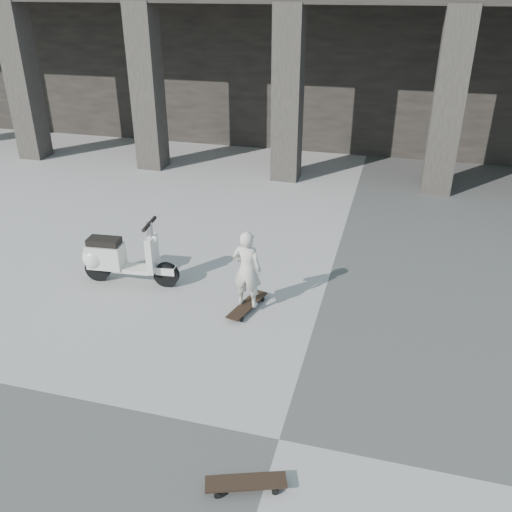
% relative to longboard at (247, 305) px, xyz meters
% --- Properties ---
extents(ground, '(90.00, 90.00, 0.00)m').
position_rel_longboard_xyz_m(ground, '(1.04, -2.39, -0.07)').
color(ground, '#454543').
rests_on(ground, ground).
extents(colonnade, '(28.00, 8.82, 6.00)m').
position_rel_longboard_xyz_m(colonnade, '(1.04, 11.37, 2.96)').
color(colonnade, black).
rests_on(colonnade, ground).
extents(longboard, '(0.42, 0.92, 0.09)m').
position_rel_longboard_xyz_m(longboard, '(0.00, 0.00, 0.00)').
color(longboard, black).
rests_on(longboard, ground).
extents(skateboard_spare, '(0.81, 0.45, 0.09)m').
position_rel_longboard_xyz_m(skateboard_spare, '(0.87, -3.09, 0.00)').
color(skateboard_spare, black).
rests_on(skateboard_spare, ground).
extents(child, '(0.45, 0.31, 1.19)m').
position_rel_longboard_xyz_m(child, '(-0.00, 0.00, 0.61)').
color(child, beige).
rests_on(child, longboard).
extents(scooter, '(1.58, 0.56, 1.10)m').
position_rel_longboard_xyz_m(scooter, '(-2.29, 0.26, 0.36)').
color(scooter, black).
rests_on(scooter, ground).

